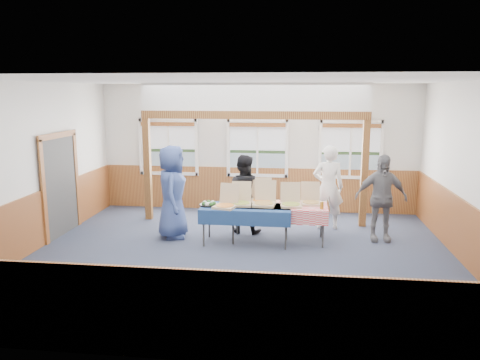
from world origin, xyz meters
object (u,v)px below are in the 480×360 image
woman_white (328,187)px  woman_black (243,194)px  table_right (279,207)px  man_blue (172,192)px  table_left (246,209)px  person_grey (381,198)px

woman_white → woman_black: woman_white is taller
table_right → man_blue: 2.21m
man_blue → table_right: bearing=-99.0°
woman_black → table_right: bearing=155.3°
woman_white → woman_black: size_ratio=1.10×
table_left → table_right: bearing=-3.7°
table_left → woman_black: (-0.15, 0.77, 0.15)m
woman_white → man_blue: man_blue is taller
table_right → woman_black: woman_black is taller
woman_black → person_grey: bearing=-175.6°
woman_white → table_right: bearing=42.1°
table_right → woman_white: (1.05, 1.03, 0.23)m
table_left → person_grey: size_ratio=1.10×
table_left → person_grey: person_grey is taller
person_grey → woman_white: bearing=140.0°
table_left → woman_white: 2.12m
man_blue → woman_black: bearing=-78.2°
person_grey → table_left: bearing=-172.6°
woman_black → person_grey: person_grey is taller
table_right → man_blue: (-2.20, -0.02, 0.26)m
table_left → woman_black: 0.79m
table_left → woman_black: size_ratio=1.15×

